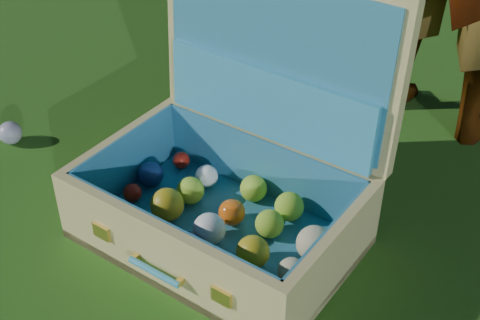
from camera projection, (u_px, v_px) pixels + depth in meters
The scene contains 3 objects.
ground at pixel (168, 250), 1.73m from camera, with size 60.00×60.00×0.00m, color #215114.
stray_ball at pixel (10, 133), 2.10m from camera, with size 0.07×0.07×0.07m, color #456AB5.
suitcase at pixel (238, 167), 1.70m from camera, with size 0.71×0.57×0.66m.
Camera 1 is at (0.91, -0.88, 1.21)m, focal length 50.00 mm.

